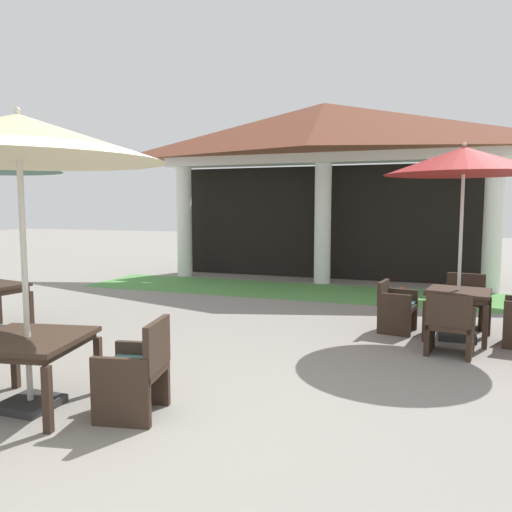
% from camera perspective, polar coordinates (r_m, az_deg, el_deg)
% --- Properties ---
extents(ground_plane, '(60.00, 60.00, 0.00)m').
position_cam_1_polar(ground_plane, '(5.01, -15.18, -17.65)').
color(ground_plane, gray).
extents(background_pavilion, '(9.04, 2.59, 4.50)m').
position_cam_1_polar(background_pavilion, '(12.99, 7.81, 12.38)').
color(background_pavilion, white).
rests_on(background_pavilion, ground).
extents(lawn_strip, '(10.84, 2.32, 0.01)m').
position_cam_1_polar(lawn_strip, '(11.61, 6.06, -4.03)').
color(lawn_strip, '#519347').
rests_on(lawn_strip, ground).
extents(patio_table_near_foreground, '(1.20, 1.20, 0.71)m').
position_cam_1_polar(patio_table_near_foreground, '(5.40, -24.51, -9.27)').
color(patio_table_near_foreground, '#38281E').
rests_on(patio_table_near_foreground, ground).
extents(patio_umbrella_near_foreground, '(2.73, 2.73, 2.88)m').
position_cam_1_polar(patio_umbrella_near_foreground, '(5.26, -25.43, 11.89)').
color(patio_umbrella_near_foreground, '#2D2D2D').
rests_on(patio_umbrella_near_foreground, ground).
extents(patio_chair_near_foreground_east, '(0.66, 0.69, 0.92)m').
position_cam_1_polar(patio_chair_near_foreground_east, '(4.96, -13.47, -12.72)').
color(patio_chair_near_foreground_east, '#38281E').
rests_on(patio_chair_near_foreground_east, ground).
extents(patio_table_mid_left, '(0.98, 0.98, 0.73)m').
position_cam_1_polar(patio_table_mid_left, '(8.00, 22.03, -4.37)').
color(patio_table_mid_left, '#38281E').
rests_on(patio_table_mid_left, ground).
extents(patio_umbrella_mid_left, '(2.26, 2.26, 2.87)m').
position_cam_1_polar(patio_umbrella_mid_left, '(7.91, 22.57, 9.73)').
color(patio_umbrella_mid_left, '#2D2D2D').
rests_on(patio_umbrella_mid_left, ground).
extents(patio_chair_mid_left_north, '(0.70, 0.65, 0.84)m').
position_cam_1_polar(patio_chair_mid_left_north, '(8.93, 22.59, -4.80)').
color(patio_chair_mid_left_north, '#38281E').
rests_on(patio_chair_mid_left_north, ground).
extents(patio_chair_mid_left_south, '(0.65, 0.64, 0.84)m').
position_cam_1_polar(patio_chair_mid_left_south, '(7.16, 21.20, -7.46)').
color(patio_chair_mid_left_south, '#38281E').
rests_on(patio_chair_mid_left_south, ground).
extents(patio_chair_mid_left_west, '(0.59, 0.63, 0.79)m').
position_cam_1_polar(patio_chair_mid_left_west, '(8.18, 15.61, -5.64)').
color(patio_chair_mid_left_west, '#38281E').
rests_on(patio_chair_mid_left_west, ground).
extents(terracotta_urn, '(0.27, 0.27, 0.48)m').
position_cam_1_polar(terracotta_urn, '(9.75, 16.24, -4.93)').
color(terracotta_urn, '#9E5633').
rests_on(terracotta_urn, ground).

